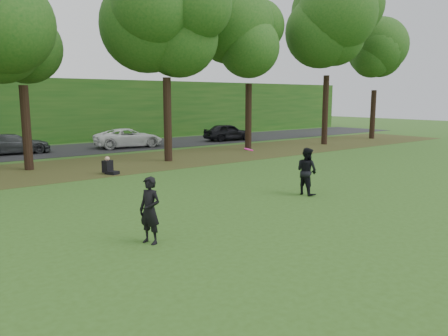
% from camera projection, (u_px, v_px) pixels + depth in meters
% --- Properties ---
extents(ground, '(120.00, 120.00, 0.00)m').
position_uv_depth(ground, '(268.00, 221.00, 12.57)').
color(ground, '#2F5019').
rests_on(ground, ground).
extents(leaf_litter, '(60.00, 7.00, 0.01)m').
position_uv_depth(leaf_litter, '(95.00, 166.00, 22.69)').
color(leaf_litter, '#3E2E16').
rests_on(leaf_litter, ground).
extents(street, '(70.00, 7.00, 0.02)m').
position_uv_depth(street, '(49.00, 151.00, 28.92)').
color(street, black).
rests_on(street, ground).
extents(far_hedge, '(70.00, 3.00, 5.00)m').
position_uv_depth(far_hedge, '(23.00, 111.00, 33.20)').
color(far_hedge, '#194D16').
rests_on(far_hedge, ground).
extents(player_left, '(0.58, 0.70, 1.65)m').
position_uv_depth(player_left, '(150.00, 210.00, 10.58)').
color(player_left, black).
rests_on(player_left, ground).
extents(player_right, '(0.66, 0.85, 1.74)m').
position_uv_depth(player_right, '(307.00, 171.00, 15.95)').
color(player_right, black).
rests_on(player_right, ground).
extents(parked_cars, '(38.33, 3.81, 1.53)m').
position_uv_depth(parked_cars, '(15.00, 144.00, 26.62)').
color(parked_cars, black).
rests_on(parked_cars, street).
extents(frisbee, '(0.33, 0.32, 0.10)m').
position_uv_depth(frisbee, '(249.00, 149.00, 12.65)').
color(frisbee, '#EA138D').
rests_on(frisbee, ground).
extents(seated_person, '(0.66, 0.83, 0.83)m').
position_uv_depth(seated_person, '(109.00, 168.00, 20.31)').
color(seated_person, black).
rests_on(seated_person, ground).
extents(tree_line, '(55.30, 7.90, 12.31)m').
position_uv_depth(tree_line, '(81.00, 8.00, 21.18)').
color(tree_line, black).
rests_on(tree_line, ground).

